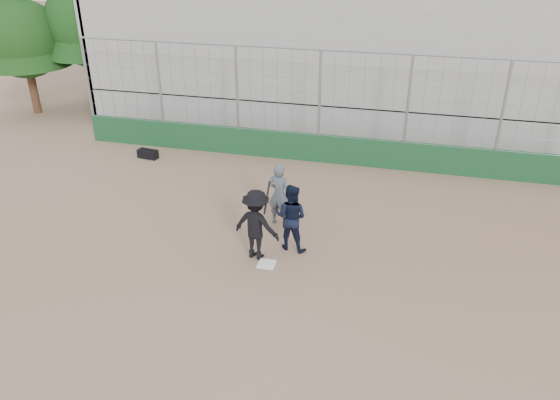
% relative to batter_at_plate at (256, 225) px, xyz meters
% --- Properties ---
extents(ground, '(90.00, 90.00, 0.00)m').
position_rel_batter_at_plate_xyz_m(ground, '(0.35, -0.31, -0.95)').
color(ground, brown).
rests_on(ground, ground).
extents(home_plate, '(0.44, 0.44, 0.02)m').
position_rel_batter_at_plate_xyz_m(home_plate, '(0.35, -0.31, -0.94)').
color(home_plate, white).
rests_on(home_plate, ground).
extents(backstop, '(18.10, 0.25, 4.04)m').
position_rel_batter_at_plate_xyz_m(backstop, '(0.35, 6.69, 0.01)').
color(backstop, '#133C1F').
rests_on(backstop, ground).
extents(bleachers, '(20.25, 6.70, 6.98)m').
position_rel_batter_at_plate_xyz_m(bleachers, '(0.35, 11.64, 1.98)').
color(bleachers, gray).
rests_on(bleachers, ground).
extents(tree_left, '(4.48, 4.48, 7.00)m').
position_rel_batter_at_plate_xyz_m(tree_left, '(-10.65, 10.69, 3.44)').
color(tree_left, '#341D13').
rests_on(tree_left, ground).
extents(tree_right, '(3.84, 3.84, 6.00)m').
position_rel_batter_at_plate_xyz_m(tree_right, '(-13.15, 9.19, 2.81)').
color(tree_right, '#3D2416').
rests_on(tree_right, ground).
extents(batter_at_plate, '(1.34, 0.94, 2.03)m').
position_rel_batter_at_plate_xyz_m(batter_at_plate, '(0.00, 0.00, 0.00)').
color(batter_at_plate, black).
rests_on(batter_at_plate, ground).
extents(catcher_crouched, '(1.04, 0.88, 1.26)m').
position_rel_batter_at_plate_xyz_m(catcher_crouched, '(0.76, 0.58, -0.32)').
color(catcher_crouched, black).
rests_on(catcher_crouched, ground).
extents(umpire, '(0.75, 0.56, 1.67)m').
position_rel_batter_at_plate_xyz_m(umpire, '(0.13, 1.83, -0.11)').
color(umpire, '#48505B').
rests_on(umpire, ground).
extents(equipment_bag, '(0.79, 0.42, 0.36)m').
position_rel_batter_at_plate_xyz_m(equipment_bag, '(-5.78, 5.43, -0.79)').
color(equipment_bag, black).
rests_on(equipment_bag, ground).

